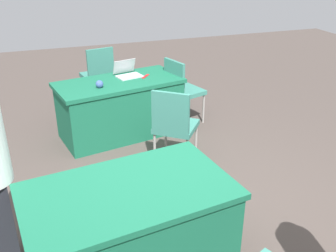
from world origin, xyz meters
name	(u,v)px	position (x,y,z in m)	size (l,w,h in m)	color
ground_plane	(179,219)	(0.00, 0.00, 0.00)	(14.40, 14.40, 0.00)	#4C423D
table_foreground	(120,108)	(0.11, -1.96, 0.38)	(1.73, 1.05, 0.76)	#196647
table_mid_left	(130,230)	(0.57, 0.45, 0.38)	(1.63, 1.10, 0.76)	#196647
chair_near_front	(98,73)	(0.20, -3.09, 0.55)	(0.52, 0.52, 0.95)	#9E9993
chair_tucked_left	(181,88)	(-0.79, -2.04, 0.54)	(0.55, 0.55, 0.95)	#9E9993
chair_by_pillar	(174,123)	(-0.27, -0.91, 0.56)	(0.62, 0.62, 0.97)	#9E9993
laptop_silver	(128,73)	(-0.05, -2.12, 0.80)	(0.38, 0.36, 0.21)	silver
yarn_ball	(99,84)	(0.39, -1.78, 0.81)	(0.09, 0.09, 0.09)	#3F5999
scissors_red	(146,76)	(-0.27, -2.02, 0.77)	(0.18, 0.04, 0.01)	red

